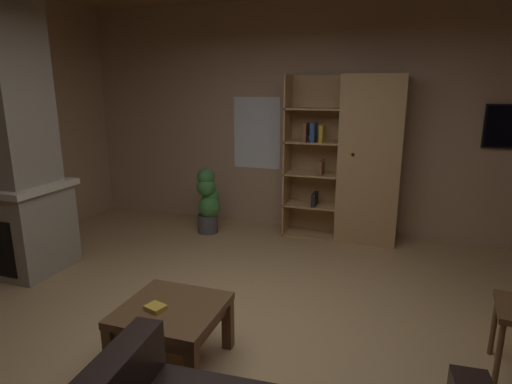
# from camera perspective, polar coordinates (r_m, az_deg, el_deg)

# --- Properties ---
(floor) EXTENTS (6.33, 5.48, 0.02)m
(floor) POSITION_cam_1_polar(r_m,az_deg,el_deg) (3.27, -2.37, -20.03)
(floor) COLOR tan
(floor) RESTS_ON ground
(wall_back) EXTENTS (6.45, 0.06, 2.88)m
(wall_back) POSITION_cam_1_polar(r_m,az_deg,el_deg) (5.40, 8.15, 9.83)
(wall_back) COLOR tan
(wall_back) RESTS_ON ground
(window_pane_back) EXTENTS (0.64, 0.01, 0.94)m
(window_pane_back) POSITION_cam_1_polar(r_m,az_deg,el_deg) (5.58, 0.10, 8.04)
(window_pane_back) COLOR white
(stone_fireplace) EXTENTS (1.00, 0.79, 2.88)m
(stone_fireplace) POSITION_cam_1_polar(r_m,az_deg,el_deg) (4.75, -31.10, 5.75)
(stone_fireplace) COLOR gray
(stone_fireplace) RESTS_ON ground
(bookshelf_cabinet) EXTENTS (1.36, 0.41, 1.98)m
(bookshelf_cabinet) POSITION_cam_1_polar(r_m,az_deg,el_deg) (5.11, 14.20, 4.13)
(bookshelf_cabinet) COLOR tan
(bookshelf_cabinet) RESTS_ON ground
(coffee_table) EXTENTS (0.65, 0.64, 0.42)m
(coffee_table) POSITION_cam_1_polar(r_m,az_deg,el_deg) (2.95, -11.42, -16.48)
(coffee_table) COLOR brown
(coffee_table) RESTS_ON ground
(table_book_0) EXTENTS (0.15, 0.13, 0.03)m
(table_book_0) POSITION_cam_1_polar(r_m,az_deg,el_deg) (2.89, -13.56, -15.08)
(table_book_0) COLOR gold
(table_book_0) RESTS_ON coffee_table
(potted_floor_plant) EXTENTS (0.31, 0.30, 0.85)m
(potted_floor_plant) POSITION_cam_1_polar(r_m,az_deg,el_deg) (5.34, -6.56, -1.17)
(potted_floor_plant) COLOR #4C4C51
(potted_floor_plant) RESTS_ON ground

